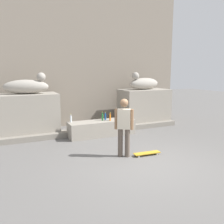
# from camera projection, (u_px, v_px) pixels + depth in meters

# --- Properties ---
(ground_plane) EXTENTS (40.00, 40.00, 0.00)m
(ground_plane) POSITION_uv_depth(u_px,v_px,m) (145.00, 163.00, 6.34)
(ground_plane) COLOR #605E5B
(facade_wall) EXTENTS (9.59, 0.60, 6.43)m
(facade_wall) POSITION_uv_depth(u_px,v_px,m) (81.00, 53.00, 10.68)
(facade_wall) COLOR gray
(facade_wall) RESTS_ON ground_plane
(pedestal_left) EXTENTS (2.20, 1.22, 1.59)m
(pedestal_left) POSITION_uv_depth(u_px,v_px,m) (28.00, 115.00, 8.87)
(pedestal_left) COLOR gray
(pedestal_left) RESTS_ON ground_plane
(pedestal_right) EXTENTS (2.20, 1.22, 1.59)m
(pedestal_right) POSITION_uv_depth(u_px,v_px,m) (144.00, 107.00, 10.93)
(pedestal_right) COLOR gray
(pedestal_right) RESTS_ON ground_plane
(statue_reclining_left) EXTENTS (1.68, 0.89, 0.78)m
(statue_reclining_left) POSITION_uv_depth(u_px,v_px,m) (27.00, 86.00, 8.69)
(statue_reclining_left) COLOR #A49D91
(statue_reclining_left) RESTS_ON pedestal_left
(statue_reclining_right) EXTENTS (1.68, 0.88, 0.78)m
(statue_reclining_right) POSITION_uv_depth(u_px,v_px,m) (144.00, 83.00, 10.73)
(statue_reclining_right) COLOR #A49D91
(statue_reclining_right) RESTS_ON pedestal_right
(ledge_block) EXTENTS (2.53, 0.70, 0.57)m
(ledge_block) POSITION_uv_depth(u_px,v_px,m) (102.00, 128.00, 9.01)
(ledge_block) COLOR gray
(ledge_block) RESTS_ON ground_plane
(skater) EXTENTS (0.46, 0.37, 1.67)m
(skater) POSITION_uv_depth(u_px,v_px,m) (124.00, 125.00, 6.70)
(skater) COLOR brown
(skater) RESTS_ON ground_plane
(skateboard) EXTENTS (0.81, 0.26, 0.08)m
(skateboard) POSITION_uv_depth(u_px,v_px,m) (147.00, 153.00, 6.94)
(skateboard) COLOR gold
(skateboard) RESTS_ON ground_plane
(bottle_blue) EXTENTS (0.06, 0.06, 0.30)m
(bottle_blue) POSITION_uv_depth(u_px,v_px,m) (105.00, 117.00, 9.10)
(bottle_blue) COLOR #194C99
(bottle_blue) RESTS_ON ledge_block
(bottle_orange) EXTENTS (0.06, 0.06, 0.31)m
(bottle_orange) POSITION_uv_depth(u_px,v_px,m) (110.00, 117.00, 8.97)
(bottle_orange) COLOR orange
(bottle_orange) RESTS_ON ledge_block
(bottle_clear) EXTENTS (0.07, 0.07, 0.31)m
(bottle_clear) POSITION_uv_depth(u_px,v_px,m) (71.00, 119.00, 8.68)
(bottle_clear) COLOR silver
(bottle_clear) RESTS_ON ledge_block
(bottle_green) EXTENTS (0.06, 0.06, 0.33)m
(bottle_green) POSITION_uv_depth(u_px,v_px,m) (102.00, 117.00, 9.01)
(bottle_green) COLOR #1E722D
(bottle_green) RESTS_ON ledge_block
(stair_step) EXTENTS (7.26, 0.50, 0.20)m
(stair_step) POSITION_uv_depth(u_px,v_px,m) (98.00, 130.00, 9.45)
(stair_step) COLOR gray
(stair_step) RESTS_ON ground_plane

